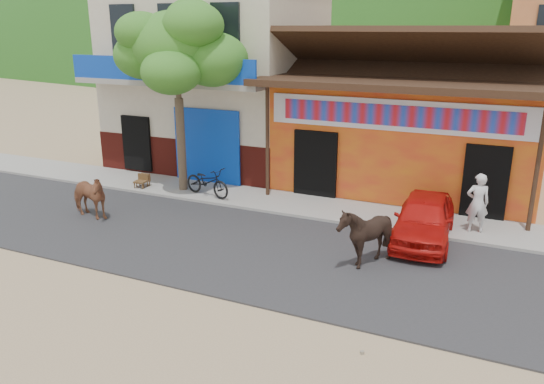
# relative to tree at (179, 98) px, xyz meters

# --- Properties ---
(ground) EXTENTS (120.00, 120.00, 0.00)m
(ground) POSITION_rel_tree_xyz_m (4.60, -5.80, -3.12)
(ground) COLOR #9E825B
(ground) RESTS_ON ground
(road) EXTENTS (60.00, 5.00, 0.04)m
(road) POSITION_rel_tree_xyz_m (4.60, -3.30, -3.10)
(road) COLOR #28282B
(road) RESTS_ON ground
(sidewalk) EXTENTS (60.00, 2.00, 0.12)m
(sidewalk) POSITION_rel_tree_xyz_m (4.60, 0.20, -3.06)
(sidewalk) COLOR gray
(sidewalk) RESTS_ON ground
(dance_club) EXTENTS (8.00, 6.00, 3.60)m
(dance_club) POSITION_rel_tree_xyz_m (6.60, 4.20, -1.32)
(dance_club) COLOR orange
(dance_club) RESTS_ON ground
(cafe_building) EXTENTS (7.00, 6.00, 7.00)m
(cafe_building) POSITION_rel_tree_xyz_m (-0.90, 4.20, 0.38)
(cafe_building) COLOR beige
(cafe_building) RESTS_ON ground
(tree) EXTENTS (3.00, 3.00, 6.00)m
(tree) POSITION_rel_tree_xyz_m (0.00, 0.00, 0.00)
(tree) COLOR #2D721E
(tree) RESTS_ON sidewalk
(cow_tan) EXTENTS (1.62, 0.91, 1.29)m
(cow_tan) POSITION_rel_tree_xyz_m (-1.08, -3.23, -2.43)
(cow_tan) COLOR #985C3C
(cow_tan) RESTS_ON road
(cow_dark) EXTENTS (1.62, 1.52, 1.46)m
(cow_dark) POSITION_rel_tree_xyz_m (6.93, -3.11, -2.35)
(cow_dark) COLOR black
(cow_dark) RESTS_ON road
(red_car) EXTENTS (1.56, 3.53, 1.18)m
(red_car) POSITION_rel_tree_xyz_m (7.92, -1.04, -2.49)
(red_car) COLOR red
(red_car) RESTS_ON road
(scooter) EXTENTS (1.86, 1.00, 0.93)m
(scooter) POSITION_rel_tree_xyz_m (1.10, -0.29, -2.54)
(scooter) COLOR black
(scooter) RESTS_ON sidewalk
(pedestrian) EXTENTS (0.66, 0.52, 1.59)m
(pedestrian) POSITION_rel_tree_xyz_m (9.11, -0.07, -2.21)
(pedestrian) COLOR silver
(pedestrian) RESTS_ON sidewalk
(cafe_chair_left) EXTENTS (0.41, 0.41, 0.82)m
(cafe_chair_left) POSITION_rel_tree_xyz_m (-1.40, -0.42, -2.59)
(cafe_chair_left) COLOR #4D3119
(cafe_chair_left) RESTS_ON sidewalk
(cafe_chair_right) EXTENTS (0.39, 0.39, 0.79)m
(cafe_chair_right) POSITION_rel_tree_xyz_m (-1.40, -0.31, -2.61)
(cafe_chair_right) COLOR #53361B
(cafe_chair_right) RESTS_ON sidewalk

